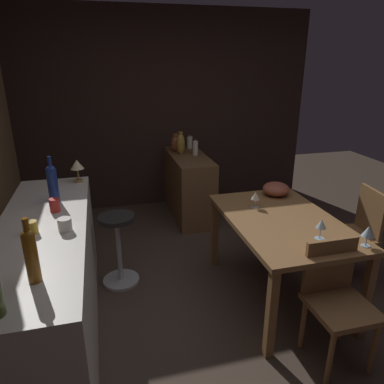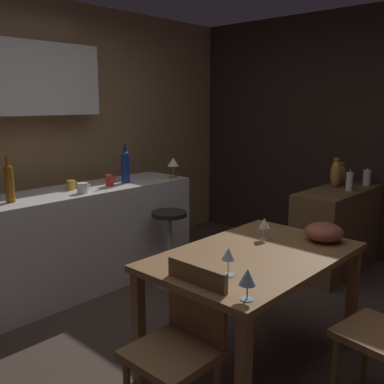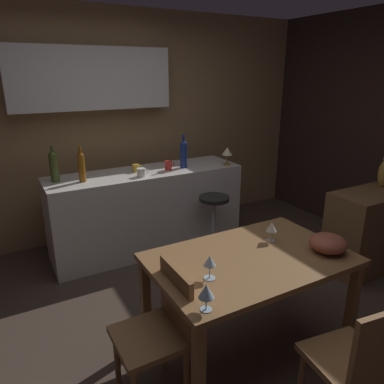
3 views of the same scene
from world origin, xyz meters
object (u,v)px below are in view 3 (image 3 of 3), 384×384
Objects in this scene: sideboard_cabinet at (377,228)px; bar_stool at (214,224)px; chair_by_doorway at (359,363)px; chair_near_window at (159,329)px; wine_glass_right at (206,292)px; cup_white at (141,172)px; fruit_bowl at (328,243)px; cup_red at (168,166)px; counter_lamp at (227,153)px; wine_glass_center at (272,228)px; wine_bottle_olive at (54,165)px; wine_bottle_amber at (81,166)px; dining_table at (250,268)px; wine_glass_left at (210,262)px; wine_bottle_cobalt at (184,153)px; vase_brass at (384,173)px; cup_mustard at (136,168)px.

sideboard_cabinet reaches higher than bar_stool.
chair_near_window is at bearing 136.09° from chair_by_doorway.
wine_glass_right is 2.05m from cup_white.
chair_by_doorway is at bearing -124.28° from fruit_bowl.
counter_lamp is at bearing -12.07° from cup_red.
cup_red is (-0.05, 1.63, 0.11)m from wine_glass_center.
fruit_bowl is 2.55m from wine_bottle_olive.
wine_glass_right is (-1.10, -1.65, 0.49)m from bar_stool.
wine_bottle_olive is at bearing 150.57° from sideboard_cabinet.
wine_bottle_amber reaches higher than cup_red.
dining_table is 1.92m from sideboard_cabinet.
chair_by_doorway is 5.79× the size of wine_glass_left.
wine_glass_left is at bearing -108.38° from cup_red.
chair_by_doorway is at bearing -147.55° from sideboard_cabinet.
chair_by_doorway is 2.67m from wine_bottle_cobalt.
cup_red is at bearing 71.62° from wine_glass_left.
chair_by_doorway is 4.20× the size of counter_lamp.
wine_bottle_cobalt reaches higher than wine_bottle_olive.
fruit_bowl is at bearing -58.67° from wine_bottle_amber.
wine_bottle_cobalt is 1.28× the size of vase_brass.
wine_bottle_cobalt reaches higher than cup_red.
cup_red is 2.20m from vase_brass.
wine_glass_right is at bearing -172.21° from fruit_bowl.
sideboard_cabinet is at bearing -29.46° from wine_bottle_amber.
cup_red is at bearing 125.21° from bar_stool.
cup_mustard is at bearing 9.31° from wine_bottle_amber.
chair_near_window is 0.50m from wine_glass_right.
vase_brass is at bearing 9.69° from chair_near_window.
cup_red is (-0.20, -0.02, -0.11)m from wine_bottle_cobalt.
wine_glass_right is at bearing -80.85° from wine_bottle_olive.
wine_bottle_cobalt is (1.13, 1.82, 0.60)m from chair_near_window.
cup_white is (-0.55, -0.12, -0.12)m from wine_bottle_cobalt.
cup_mustard is (-0.19, 2.67, 0.46)m from chair_by_doorway.
fruit_bowl reaches higher than bar_stool.
chair_near_window is at bearing 173.15° from fruit_bowl.
chair_by_doorway is 8.35× the size of cup_mustard.
wine_bottle_cobalt is at bearing -9.38° from cup_mustard.
fruit_bowl is 1.21× the size of counter_lamp.
chair_by_doorway reaches higher than fruit_bowl.
wine_bottle_cobalt is 3.52× the size of cup_mustard.
wine_glass_left is 2.40m from vase_brass.
wine_glass_right reaches higher than dining_table.
fruit_bowl is 2.31× the size of cup_red.
wine_bottle_amber reaches higher than vase_brass.
wine_glass_right reaches higher than chair_near_window.
cup_red reaches higher than bar_stool.
cup_white reaches higher than wine_glass_left.
wine_glass_left is at bearing 173.37° from fruit_bowl.
chair_near_window is at bearing -90.52° from wine_bottle_amber.
vase_brass is (2.06, -1.46, 0.02)m from cup_mustard.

